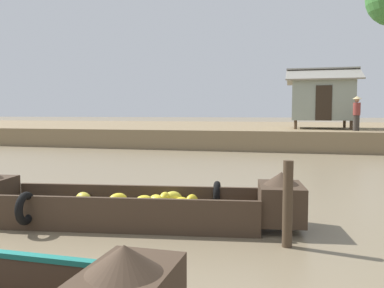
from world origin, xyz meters
name	(u,v)px	position (x,y,z in m)	size (l,w,h in m)	color
ground_plane	(169,171)	(0.00, 10.00, 0.00)	(300.00, 300.00, 0.00)	#7A6B51
riverbank_strip	(241,132)	(0.00, 26.91, 0.50)	(160.00, 20.00, 0.99)	#7F6B4C
banana_boat	(129,205)	(1.24, 3.90, 0.32)	(5.79, 2.25, 0.92)	#3D2D21
stilt_house_left	(322,99)	(5.25, 21.34, 2.64)	(3.86, 3.99, 3.33)	#4C3826
vendor_person	(357,112)	(6.70, 18.48, 1.92)	(0.44, 0.44, 1.66)	#332D28
mooring_post	(288,204)	(3.83, 3.38, 0.60)	(0.14, 0.14, 1.21)	#423323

